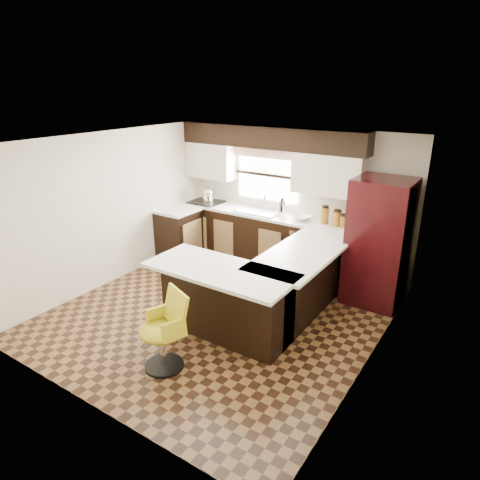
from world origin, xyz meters
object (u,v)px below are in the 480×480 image
Objects in this scene: peninsula_return at (226,302)px; refrigerator at (379,242)px; bar_chair at (162,332)px; peninsula_long at (298,284)px.

refrigerator is (1.31, 1.95, 0.47)m from peninsula_return.
peninsula_return is at bearing 101.24° from bar_chair.
refrigerator reaches higher than peninsula_long.
peninsula_long is at bearing -128.90° from refrigerator.
bar_chair reaches higher than peninsula_long.
peninsula_long is 1.11m from peninsula_return.
peninsula_return is at bearing -118.30° from peninsula_long.
bar_chair is at bearing -117.19° from refrigerator.
peninsula_return is 1.79× the size of bar_chair.
bar_chair is (-0.72, -1.95, 0.01)m from peninsula_long.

